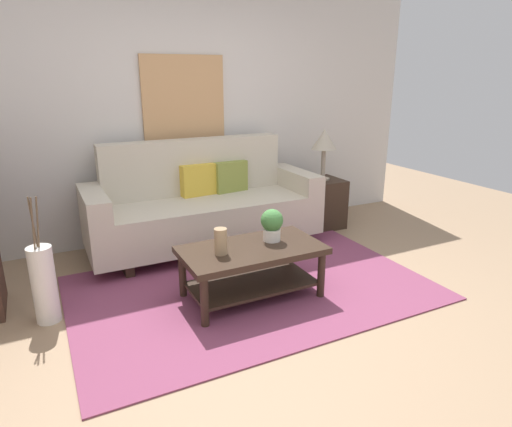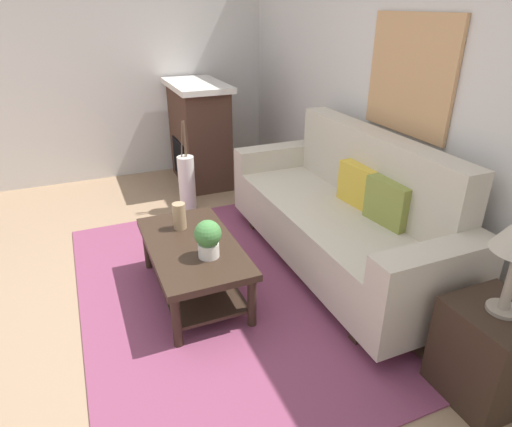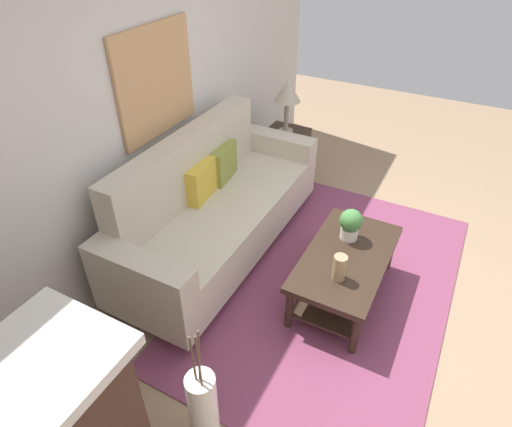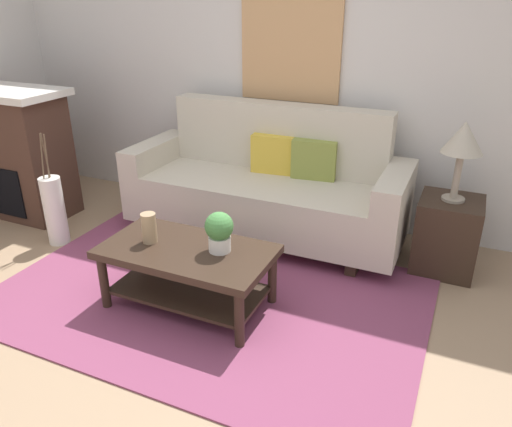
% 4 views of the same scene
% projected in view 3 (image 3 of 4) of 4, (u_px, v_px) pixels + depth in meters
% --- Properties ---
extents(ground_plane, '(9.65, 9.65, 0.00)m').
position_uv_depth(ground_plane, '(388.00, 305.00, 3.45)').
color(ground_plane, '#9E7F60').
extents(wall_back, '(5.65, 0.10, 2.70)m').
position_uv_depth(wall_back, '(153.00, 96.00, 3.45)').
color(wall_back, silver).
rests_on(wall_back, ground_plane).
extents(area_rug, '(2.88, 1.88, 0.01)m').
position_uv_depth(area_rug, '(328.00, 284.00, 3.63)').
color(area_rug, '#843D5B').
rests_on(area_rug, ground_plane).
extents(couch, '(2.29, 0.84, 1.08)m').
position_uv_depth(couch, '(215.00, 209.00, 3.78)').
color(couch, beige).
rests_on(couch, ground_plane).
extents(throw_pillow_mustard, '(0.37, 0.16, 0.32)m').
position_uv_depth(throw_pillow_mustard, '(201.00, 181.00, 3.68)').
color(throw_pillow_mustard, gold).
rests_on(throw_pillow_mustard, couch).
extents(throw_pillow_olive, '(0.37, 0.16, 0.32)m').
position_uv_depth(throw_pillow_olive, '(223.00, 163.00, 3.93)').
color(throw_pillow_olive, olive).
rests_on(throw_pillow_olive, couch).
extents(coffee_table, '(1.10, 0.60, 0.43)m').
position_uv_depth(coffee_table, '(345.00, 266.00, 3.36)').
color(coffee_table, '#332319').
rests_on(coffee_table, ground_plane).
extents(tabletop_vase, '(0.10, 0.10, 0.20)m').
position_uv_depth(tabletop_vase, '(339.00, 268.00, 3.03)').
color(tabletop_vase, tan).
rests_on(tabletop_vase, coffee_table).
extents(potted_plant_tabletop, '(0.18, 0.18, 0.26)m').
position_uv_depth(potted_plant_tabletop, '(351.00, 224.00, 3.38)').
color(potted_plant_tabletop, white).
rests_on(potted_plant_tabletop, coffee_table).
extents(side_table, '(0.44, 0.44, 0.56)m').
position_uv_depth(side_table, '(285.00, 155.00, 4.90)').
color(side_table, '#332319').
rests_on(side_table, ground_plane).
extents(table_lamp, '(0.28, 0.28, 0.57)m').
position_uv_depth(table_lamp, '(287.00, 93.00, 4.48)').
color(table_lamp, gray).
rests_on(table_lamp, side_table).
extents(floor_vase, '(0.17, 0.17, 0.57)m').
position_uv_depth(floor_vase, '(203.00, 409.00, 2.45)').
color(floor_vase, white).
rests_on(floor_vase, ground_plane).
extents(floor_vase_branch_a, '(0.04, 0.01, 0.36)m').
position_uv_depth(floor_vase_branch_a, '(199.00, 356.00, 2.19)').
color(floor_vase_branch_a, brown).
rests_on(floor_vase_branch_a, floor_vase).
extents(floor_vase_branch_b, '(0.02, 0.02, 0.36)m').
position_uv_depth(floor_vase_branch_b, '(193.00, 359.00, 2.17)').
color(floor_vase_branch_b, brown).
rests_on(floor_vase_branch_b, floor_vase).
extents(floor_vase_branch_c, '(0.03, 0.03, 0.36)m').
position_uv_depth(floor_vase_branch_c, '(199.00, 362.00, 2.16)').
color(floor_vase_branch_c, brown).
rests_on(floor_vase_branch_c, floor_vase).
extents(framed_painting, '(0.87, 0.03, 0.84)m').
position_uv_depth(framed_painting, '(156.00, 82.00, 3.33)').
color(framed_painting, tan).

